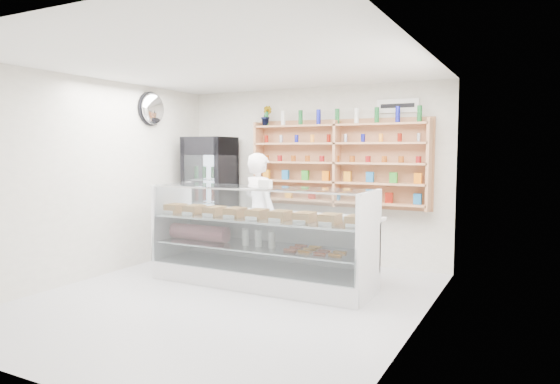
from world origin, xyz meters
The scene contains 8 objects.
room centered at (0.00, 0.00, 1.40)m, with size 5.00×5.00×5.00m.
display_counter centered at (0.04, 0.78, 0.36)m, with size 3.03×0.91×1.32m.
shop_worker centered at (-0.39, 1.49, 0.88)m, with size 0.64×0.42×1.75m, color white.
drinks_cooler centered at (-1.67, 2.02, 1.01)m, with size 0.78×0.76×2.02m.
wall_shelving centered at (0.50, 2.34, 1.59)m, with size 2.84×0.28×1.33m.
potted_plant centered at (-0.75, 2.34, 2.36)m, with size 0.18×0.14×0.33m, color #1E6626.
security_mirror centered at (-2.17, 1.20, 2.45)m, with size 0.15×0.50×0.50m, color silver.
wall_sign centered at (1.40, 2.47, 2.45)m, with size 0.62×0.03×0.20m, color white.
Camera 1 is at (3.31, -4.93, 1.81)m, focal length 32.00 mm.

